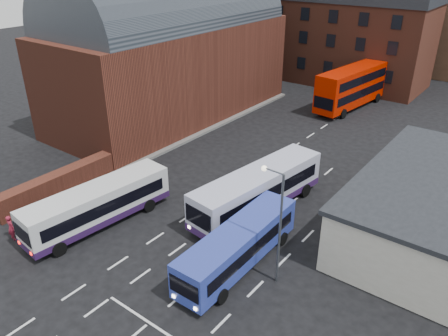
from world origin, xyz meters
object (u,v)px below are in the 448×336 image
Objects in this scene: bus_blue at (238,244)px; pedestrian_beige at (45,241)px; bus_white_outbound at (98,203)px; bus_red_double at (352,87)px; bus_white_inbound at (258,188)px; pedestrian_red at (11,228)px; street_lamp at (277,217)px.

bus_blue is 12.32m from pedestrian_beige.
bus_red_double reaches higher than bus_white_outbound.
bus_white_outbound is at bearing 90.49° from bus_red_double.
bus_white_inbound is (7.77, 8.12, 0.17)m from bus_white_outbound.
pedestrian_red is (-7.14, -38.91, -1.67)m from bus_red_double.
pedestrian_beige is (-8.11, -12.15, -1.17)m from bus_white_inbound.
bus_white_inbound is at bearing 130.23° from street_lamp.
bus_white_inbound is 16.86m from pedestrian_red.
bus_white_inbound is at bearing 52.20° from bus_white_outbound.
pedestrian_beige is at bearing -165.81° from pedestrian_red.
bus_blue is (2.52, -5.96, -0.30)m from bus_white_inbound.
pedestrian_beige is (-0.34, -4.03, -0.99)m from bus_white_outbound.
bus_red_double is at bearing 105.23° from street_lamp.
pedestrian_red is 2.92m from pedestrian_beige.
pedestrian_red is at bearing -156.03° from street_lamp.
bus_white_inbound is at bearing 105.38° from bus_red_double.
bus_white_outbound is 34.48m from bus_red_double.
pedestrian_red is (-13.47, -6.83, -0.67)m from bus_blue.
bus_white_inbound is 14.65m from pedestrian_beige.
street_lamp is at bearing -154.52° from pedestrian_red.
bus_white_inbound is 1.22× the size of bus_blue.
pedestrian_red is at bearing -118.31° from bus_white_outbound.
bus_white_inbound reaches higher than pedestrian_red.
street_lamp is 5.05× the size of pedestrian_beige.
bus_red_double is 6.84× the size of pedestrian_red.
street_lamp is at bearing 16.52° from bus_white_outbound.
street_lamp is at bearing 137.90° from bus_white_inbound.
bus_blue reaches higher than pedestrian_red.
bus_red_double is at bearing -74.04° from bus_white_inbound.
bus_red_double is 8.78× the size of pedestrian_beige.
bus_blue is 1.38× the size of street_lamp.
street_lamp reaches higher than bus_red_double.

